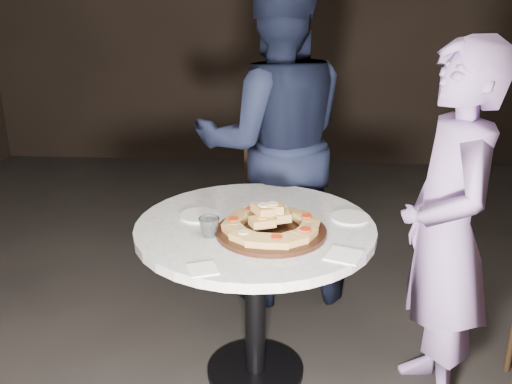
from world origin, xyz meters
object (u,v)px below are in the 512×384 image
water_glass (209,227)px  serving_board (271,231)px  focaccia_pile (270,222)px  chair_far (275,189)px  table (255,254)px  diner_teal (445,235)px  diner_navy (274,143)px

water_glass → serving_board: bearing=8.7°
focaccia_pile → water_glass: (-0.25, -0.04, -0.01)m
focaccia_pile → chair_far: bearing=91.2°
focaccia_pile → chair_far: focaccia_pile is taller
table → diner_teal: 0.81m
serving_board → diner_navy: size_ratio=0.25×
serving_board → diner_navy: 0.91m
focaccia_pile → serving_board: bearing=-50.9°
table → serving_board: bearing=-52.7°
chair_far → diner_navy: size_ratio=0.43×
table → chair_far: (0.04, 1.34, -0.18)m
diner_teal → serving_board: bearing=-92.0°
focaccia_pile → diner_teal: 0.72m
water_glass → diner_teal: size_ratio=0.05×
diner_teal → water_glass: bearing=-89.9°
table → chair_far: chair_far is taller
serving_board → diner_navy: diner_navy is taller
table → diner_teal: bearing=-6.4°
serving_board → water_glass: bearing=-171.3°
water_glass → diner_teal: diner_teal is taller
serving_board → focaccia_pile: focaccia_pile is taller
focaccia_pile → diner_teal: size_ratio=0.26×
focaccia_pile → diner_navy: diner_navy is taller
diner_teal → focaccia_pile: bearing=-92.4°
water_glass → table: bearing=37.0°
focaccia_pile → diner_teal: (0.72, 0.00, -0.04)m
table → focaccia_pile: 0.23m
chair_far → diner_teal: (0.75, -1.43, 0.34)m
water_glass → diner_teal: bearing=2.8°
table → chair_far: 1.35m
chair_far → diner_navy: diner_navy is taller
focaccia_pile → water_glass: focaccia_pile is taller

